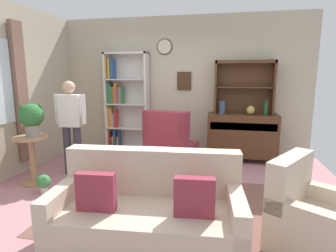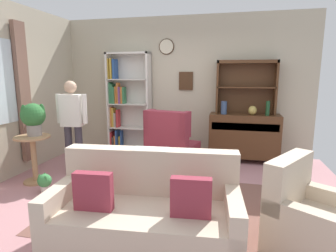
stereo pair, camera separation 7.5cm
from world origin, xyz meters
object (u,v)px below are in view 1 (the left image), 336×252
object	(u,v)px
wingback_chair	(170,147)
person_reading	(71,121)
coffee_table	(172,179)
vase_tall	(222,108)
vase_round	(251,110)
sideboard_hutch	(244,80)
bottle_wine	(266,108)
potted_plant_small	(44,182)
armchair_floral	(314,221)
bookshelf	(123,105)
sideboard	(242,135)
book_stack	(180,174)
plant_stand	(32,155)
potted_plant_large	(32,117)
couch_floral	(148,214)

from	to	relation	value
wingback_chair	person_reading	xyz separation A→B (m)	(-1.53, -0.67, 0.52)
wingback_chair	coffee_table	world-z (taller)	wingback_chair
vase_tall	vase_round	size ratio (longest dim) A/B	1.45
sideboard_hutch	person_reading	world-z (taller)	sideboard_hutch
bottle_wine	potted_plant_small	world-z (taller)	bottle_wine
armchair_floral	bookshelf	bearing A→B (deg)	136.59
sideboard	book_stack	size ratio (longest dim) A/B	6.65
vase_tall	armchair_floral	xyz separation A→B (m)	(0.93, -2.65, -0.75)
sideboard_hutch	vase_tall	world-z (taller)	sideboard_hutch
vase_round	plant_stand	world-z (taller)	vase_round
potted_plant_large	bottle_wine	bearing A→B (deg)	25.26
book_stack	potted_plant_large	bearing A→B (deg)	171.44
book_stack	sideboard	bearing A→B (deg)	68.20
vase_tall	potted_plant_large	size ratio (longest dim) A/B	0.50
bookshelf	book_stack	size ratio (longest dim) A/B	10.75
potted_plant_large	vase_tall	bearing A→B (deg)	31.25
plant_stand	potted_plant_small	bearing A→B (deg)	-37.57
vase_tall	coffee_table	distance (m)	2.21
armchair_floral	plant_stand	distance (m)	3.84
sideboard_hutch	coffee_table	xyz separation A→B (m)	(-0.96, -2.21, -1.21)
vase_tall	wingback_chair	world-z (taller)	vase_tall
couch_floral	potted_plant_small	distance (m)	1.98
potted_plant_large	coffee_table	size ratio (longest dim) A/B	0.62
sideboard_hutch	coffee_table	size ratio (longest dim) A/B	1.38
vase_tall	plant_stand	world-z (taller)	vase_tall
sideboard_hutch	plant_stand	distance (m)	3.89
sideboard	potted_plant_large	distance (m)	3.68
sideboard	bottle_wine	world-z (taller)	bottle_wine
couch_floral	person_reading	distance (m)	2.49
book_stack	person_reading	bearing A→B (deg)	157.83
sideboard_hutch	vase_round	world-z (taller)	sideboard_hutch
bookshelf	coffee_table	size ratio (longest dim) A/B	2.62
vase_tall	coffee_table	bearing A→B (deg)	-105.62
potted_plant_large	coffee_table	bearing A→B (deg)	-8.39
couch_floral	armchair_floral	distance (m)	1.59
bottle_wine	couch_floral	size ratio (longest dim) A/B	0.14
sideboard	coffee_table	world-z (taller)	sideboard
vase_round	person_reading	bearing A→B (deg)	-156.74
couch_floral	wingback_chair	bearing A→B (deg)	96.21
sideboard_hutch	bottle_wine	distance (m)	0.67
bottle_wine	plant_stand	world-z (taller)	bottle_wine
sideboard_hutch	person_reading	bearing A→B (deg)	-152.87
bookshelf	plant_stand	size ratio (longest dim) A/B	2.85
potted_plant_small	vase_round	bearing A→B (deg)	34.98
book_stack	couch_floral	bearing A→B (deg)	-102.00
sideboard_hutch	vase_tall	xyz separation A→B (m)	(-0.39, -0.19, -0.52)
plant_stand	vase_round	bearing A→B (deg)	28.01
bottle_wine	wingback_chair	bearing A→B (deg)	-161.09
vase_tall	vase_round	distance (m)	0.52
person_reading	vase_round	bearing A→B (deg)	23.26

